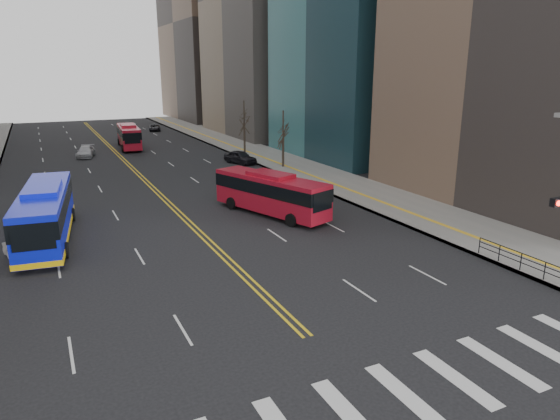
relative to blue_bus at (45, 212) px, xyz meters
name	(u,v)px	position (x,y,z in m)	size (l,w,h in m)	color
ground	(378,404)	(9.63, -23.90, -1.95)	(220.00, 220.00, 0.00)	black
sidewalk_right	(276,159)	(27.13, 21.10, -1.88)	(7.00, 130.00, 0.15)	gray
crosswalk	(378,404)	(9.63, -23.90, -1.94)	(26.70, 4.00, 0.01)	silver
centerline	(122,158)	(9.63, 31.10, -1.94)	(0.55, 100.00, 0.01)	gold
pedestrian_railing	(521,259)	(23.93, -17.90, -1.13)	(0.06, 6.06, 1.02)	black
street_trees	(69,145)	(2.45, 10.65, 2.92)	(35.20, 47.20, 7.60)	#31271E
blue_bus	(45,212)	(0.00, 0.00, 0.00)	(4.22, 13.07, 3.72)	#0E19D9
red_bus_near	(271,191)	(16.13, -1.01, -0.06)	(5.88, 10.86, 3.39)	#B01225
red_bus_far	(129,135)	(12.06, 39.56, -0.02)	(3.38, 11.08, 3.47)	#B01225
car_white	(28,251)	(-1.20, -3.84, -1.31)	(1.36, 3.91, 1.29)	white
car_dark_mid	(240,157)	(22.13, 20.83, -1.16)	(1.87, 4.65, 1.58)	black
car_silver	(86,152)	(5.53, 34.05, -1.25)	(1.97, 4.86, 1.41)	#A4A4A9
car_dark_far	(155,128)	(20.00, 59.28, -1.36)	(1.97, 4.28, 1.19)	black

